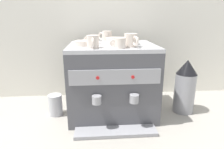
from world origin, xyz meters
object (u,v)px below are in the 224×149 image
ceramic_cup_0 (120,43)px  ceramic_cup_4 (131,40)px  ceramic_bowl_3 (84,43)px  coffee_grinder (185,86)px  ceramic_cup_3 (93,42)px  espresso_machine (112,80)px  ceramic_bowl_2 (131,41)px  ceramic_cup_2 (106,37)px  ceramic_bowl_1 (121,40)px  milk_pitcher (55,105)px  ceramic_bowl_0 (114,41)px  ceramic_cup_1 (92,39)px

ceramic_cup_0 → ceramic_cup_4: (0.08, 0.05, 0.01)m
ceramic_bowl_3 → ceramic_cup_0: bearing=-30.2°
coffee_grinder → ceramic_cup_3: bearing=-170.5°
espresso_machine → ceramic_bowl_2: size_ratio=6.05×
ceramic_cup_0 → ceramic_cup_3: bearing=170.7°
ceramic_cup_2 → ceramic_bowl_1: size_ratio=1.15×
milk_pitcher → ceramic_bowl_0: bearing=4.5°
ceramic_cup_0 → ceramic_cup_1: (-0.16, 0.21, 0.00)m
ceramic_cup_4 → ceramic_bowl_3: bearing=166.0°
ceramic_cup_4 → ceramic_bowl_0: ceramic_cup_4 is taller
ceramic_cup_3 → ceramic_bowl_3: size_ratio=0.97×
ceramic_cup_2 → ceramic_bowl_2: (0.16, -0.13, -0.02)m
milk_pitcher → ceramic_bowl_3: bearing=-7.3°
ceramic_cup_3 → milk_pitcher: 0.56m
ceramic_bowl_2 → ceramic_bowl_3: ceramic_bowl_2 is taller
ceramic_cup_2 → milk_pitcher: bearing=-158.8°
milk_pitcher → espresso_machine: bearing=1.5°
coffee_grinder → ceramic_bowl_2: bearing=174.7°
ceramic_cup_2 → ceramic_bowl_3: 0.24m
ceramic_cup_0 → ceramic_cup_1: bearing=128.2°
ceramic_cup_0 → ceramic_bowl_3: bearing=149.8°
ceramic_cup_2 → ceramic_cup_3: (-0.10, -0.28, -0.00)m
ceramic_cup_1 → ceramic_cup_0: bearing=-51.8°
ceramic_cup_2 → coffee_grinder: 0.68m
ceramic_bowl_1 → ceramic_bowl_3: size_ratio=0.78×
ceramic_cup_0 → ceramic_bowl_3: ceramic_cup_0 is taller
ceramic_bowl_3 → espresso_machine: bearing=11.6°
ceramic_cup_3 → ceramic_cup_4: size_ratio=0.91×
coffee_grinder → ceramic_cup_1: bearing=173.7°
ceramic_cup_1 → ceramic_cup_3: size_ratio=0.84×
ceramic_bowl_0 → milk_pitcher: bearing=-175.5°
ceramic_cup_2 → ceramic_cup_0: bearing=-78.1°
ceramic_cup_4 → ceramic_bowl_2: 0.12m
ceramic_cup_1 → ceramic_bowl_0: size_ratio=0.81×
ceramic_bowl_2 → ceramic_cup_2: bearing=141.7°
espresso_machine → ceramic_cup_2: ceramic_cup_2 is taller
ceramic_cup_0 → ceramic_bowl_1: ceramic_cup_0 is taller
espresso_machine → ceramic_cup_4: 0.33m
ceramic_bowl_0 → ceramic_cup_4: bearing=-56.0°
espresso_machine → ceramic_bowl_2: bearing=2.9°
ceramic_cup_3 → ceramic_bowl_0: (0.15, 0.16, -0.02)m
ceramic_bowl_0 → ceramic_bowl_3: ceramic_bowl_0 is taller
ceramic_cup_1 → ceramic_bowl_0: (0.15, -0.02, -0.01)m
ceramic_cup_4 → coffee_grinder: 0.55m
ceramic_cup_4 → ceramic_bowl_2: bearing=78.9°
espresso_machine → ceramic_cup_2: bearing=102.8°
ceramic_cup_2 → ceramic_cup_4: bearing=-60.5°
ceramic_bowl_2 → coffee_grinder: bearing=-5.3°
ceramic_cup_2 → coffee_grinder: (0.56, -0.17, -0.35)m
ceramic_cup_1 → ceramic_cup_3: ceramic_cup_3 is taller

